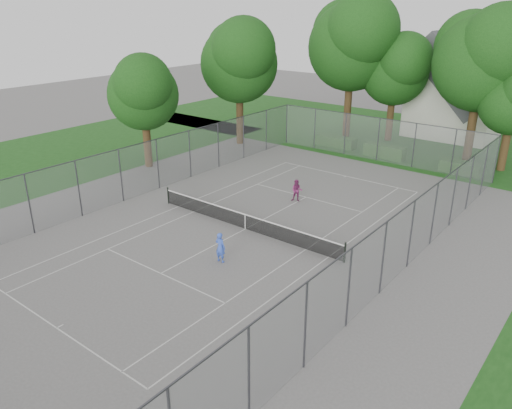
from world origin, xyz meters
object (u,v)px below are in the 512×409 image
Objects in this scene: tennis_net at (245,221)px; girl_player at (220,247)px; house at (456,95)px; woman_player at (297,191)px.

girl_player is (1.46, -3.72, 0.28)m from tennis_net.
tennis_net is at bearing -94.13° from house.
girl_player reaches higher than woman_player.
house is at bearing -93.62° from girl_player.
woman_player is (-2.19, -23.37, -3.18)m from house.
tennis_net is 29.06m from house.
tennis_net is 8.76× the size of woman_player.
house reaches higher than woman_player.
woman_player is (-0.11, 5.42, 0.22)m from tennis_net.
house is at bearing 61.92° from woman_player.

